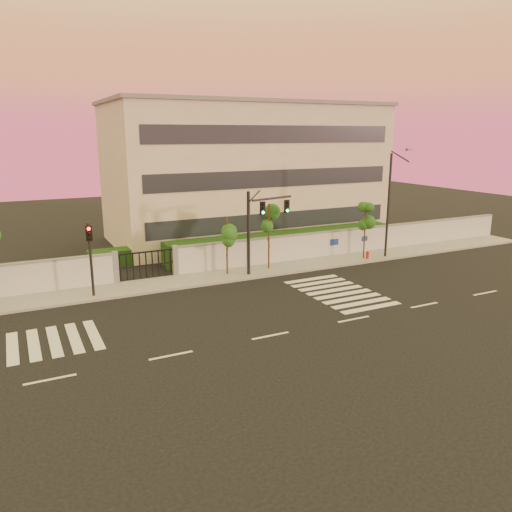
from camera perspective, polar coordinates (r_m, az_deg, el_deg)
The scene contains 13 objects.
ground at distance 24.60m, azimuth 1.66°, elevation -9.11°, with size 120.00×120.00×0.00m, color black.
sidewalk at distance 33.66m, azimuth -6.77°, elevation -2.66°, with size 60.00×3.00×0.15m, color gray.
perimeter_wall at distance 34.80m, azimuth -7.49°, elevation -0.43°, with size 60.00×0.36×2.20m.
hedge_row at distance 37.71m, azimuth -7.31°, elevation 0.30°, with size 41.00×4.25×1.80m.
institutional_building at distance 46.46m, azimuth -1.25°, elevation 9.63°, with size 24.40×12.40×12.25m.
road_markings at distance 27.16m, azimuth -5.07°, elevation -6.86°, with size 57.00×7.62×0.02m.
street_tree_d at distance 33.87m, azimuth -3.34°, elevation 2.72°, with size 1.47×1.17×4.15m.
street_tree_e at distance 35.12m, azimuth 1.51°, elevation 3.95°, with size 1.51×1.20×4.81m.
street_tree_f at distance 39.05m, azimuth 12.41°, elevation 4.31°, with size 1.41×1.12×4.52m.
traffic_signal_main at distance 33.88m, azimuth 0.27°, elevation 3.84°, with size 3.65×1.12×5.84m.
traffic_signal_secondary at distance 30.74m, azimuth -18.42°, elevation 0.56°, with size 0.36×0.34×4.56m.
streetlight_east at distance 39.70m, azimuth 15.09°, elevation 6.18°, with size 0.51×2.05×8.52m.
fire_hydrant at distance 39.51m, azimuth 12.62°, elevation 0.04°, with size 0.30×0.28×0.76m.
Camera 1 is at (-10.68, -19.96, 9.61)m, focal length 35.00 mm.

